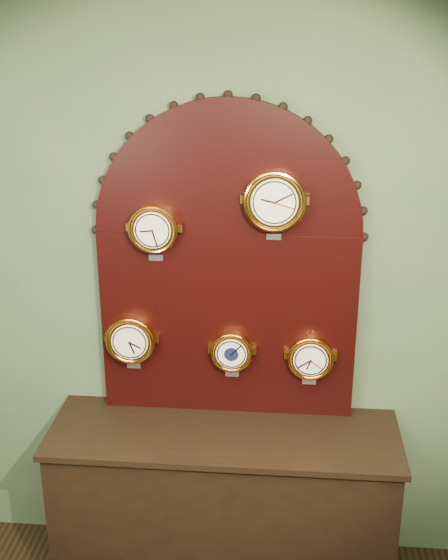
# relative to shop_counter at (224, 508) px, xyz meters

# --- Properties ---
(wall_back) EXTENTS (4.00, 0.00, 4.00)m
(wall_back) POSITION_rel_shop_counter_xyz_m (0.00, 0.27, 1.00)
(wall_back) COLOR #4A6042
(wall_back) RESTS_ON ground
(shop_counter) EXTENTS (1.60, 0.50, 0.80)m
(shop_counter) POSITION_rel_shop_counter_xyz_m (0.00, 0.00, 0.00)
(shop_counter) COLOR black
(shop_counter) RESTS_ON ground_plane
(display_board) EXTENTS (1.26, 0.06, 1.53)m
(display_board) POSITION_rel_shop_counter_xyz_m (0.00, 0.22, 1.23)
(display_board) COLOR black
(display_board) RESTS_ON shop_counter
(roman_clock) EXTENTS (0.22, 0.08, 0.27)m
(roman_clock) POSITION_rel_shop_counter_xyz_m (-0.33, 0.15, 1.36)
(roman_clock) COLOR orange
(roman_clock) RESTS_ON display_board
(arabic_clock) EXTENTS (0.27, 0.08, 0.32)m
(arabic_clock) POSITION_rel_shop_counter_xyz_m (0.21, 0.15, 1.50)
(arabic_clock) COLOR orange
(arabic_clock) RESTS_ON display_board
(hygrometer) EXTENTS (0.24, 0.08, 0.29)m
(hygrometer) POSITION_rel_shop_counter_xyz_m (-0.45, 0.15, 0.81)
(hygrometer) COLOR orange
(hygrometer) RESTS_ON display_board
(barometer) EXTENTS (0.20, 0.08, 0.25)m
(barometer) POSITION_rel_shop_counter_xyz_m (0.02, 0.15, 0.77)
(barometer) COLOR orange
(barometer) RESTS_ON display_board
(tide_clock) EXTENTS (0.22, 0.08, 0.27)m
(tide_clock) POSITION_rel_shop_counter_xyz_m (0.39, 0.15, 0.76)
(tide_clock) COLOR orange
(tide_clock) RESTS_ON display_board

